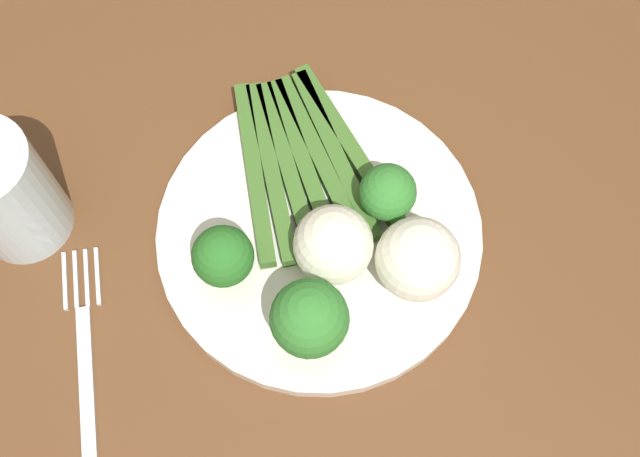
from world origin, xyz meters
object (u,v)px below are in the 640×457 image
(broccoli_right, at_px, (388,193))
(cauliflower_back, at_px, (333,245))
(broccoli_outer_edge, at_px, (309,319))
(broccoli_left, at_px, (220,257))
(water_glass, at_px, (3,193))
(fork, at_px, (85,353))
(cauliflower_edge, at_px, (418,259))
(asparagus_bundle, at_px, (303,162))
(dining_table, at_px, (242,315))
(plate, at_px, (320,235))

(broccoli_right, xyz_separation_m, cauliflower_back, (-0.05, -0.02, -0.00))
(broccoli_outer_edge, distance_m, broccoli_left, 0.08)
(broccoli_outer_edge, xyz_separation_m, water_glass, (-0.15, 0.18, -0.00))
(broccoli_outer_edge, bearing_deg, broccoli_right, 33.70)
(fork, bearing_deg, cauliflower_back, -78.34)
(cauliflower_edge, distance_m, water_glass, 0.29)
(water_glass, bearing_deg, asparagus_bundle, -15.55)
(broccoli_right, relative_size, water_glass, 0.50)
(fork, bearing_deg, broccoli_right, -72.85)
(asparagus_bundle, height_order, broccoli_left, broccoli_left)
(fork, xyz_separation_m, water_glass, (-0.00, 0.12, 0.05))
(dining_table, distance_m, asparagus_bundle, 0.16)
(broccoli_outer_edge, distance_m, fork, 0.17)
(plate, xyz_separation_m, water_glass, (-0.19, 0.11, 0.04))
(broccoli_right, distance_m, water_glass, 0.27)
(broccoli_right, distance_m, cauliflower_back, 0.06)
(broccoli_left, bearing_deg, asparagus_bundle, 30.78)
(dining_table, xyz_separation_m, fork, (-0.12, -0.01, 0.10))
(asparagus_bundle, relative_size, broccoli_right, 3.18)
(broccoli_outer_edge, bearing_deg, fork, 157.63)
(broccoli_left, relative_size, cauliflower_back, 0.94)
(dining_table, bearing_deg, plate, -0.92)
(broccoli_right, xyz_separation_m, cauliflower_edge, (-0.01, -0.05, 0.00))
(broccoli_right, xyz_separation_m, water_glass, (-0.25, 0.12, 0.01))
(water_glass, bearing_deg, cauliflower_edge, -35.53)
(asparagus_bundle, distance_m, cauliflower_back, 0.08)
(broccoli_left, distance_m, water_glass, 0.16)
(broccoli_right, distance_m, cauliflower_edge, 0.05)
(cauliflower_edge, xyz_separation_m, water_glass, (-0.24, 0.17, 0.01))
(cauliflower_back, relative_size, water_glass, 0.55)
(broccoli_left, bearing_deg, cauliflower_back, -18.83)
(broccoli_outer_edge, relative_size, water_glass, 0.64)
(dining_table, xyz_separation_m, broccoli_left, (-0.00, 0.00, 0.14))
(cauliflower_edge, bearing_deg, asparagus_bundle, 106.37)
(asparagus_bundle, distance_m, water_glass, 0.22)
(dining_table, distance_m, water_glass, 0.22)
(broccoli_outer_edge, relative_size, cauliflower_back, 1.15)
(dining_table, height_order, asparagus_bundle, asparagus_bundle)
(plate, height_order, asparagus_bundle, asparagus_bundle)
(cauliflower_edge, height_order, fork, cauliflower_edge)
(broccoli_outer_edge, relative_size, cauliflower_edge, 1.10)
(broccoli_outer_edge, xyz_separation_m, cauliflower_back, (0.04, 0.04, -0.01))
(cauliflower_edge, height_order, cauliflower_back, cauliflower_edge)
(cauliflower_back, bearing_deg, broccoli_right, 18.99)
(fork, bearing_deg, water_glass, 19.36)
(broccoli_left, xyz_separation_m, cauliflower_back, (0.07, -0.03, -0.00))
(broccoli_outer_edge, bearing_deg, plate, 58.64)
(plate, height_order, broccoli_right, broccoli_right)
(asparagus_bundle, bearing_deg, water_glass, -97.79)
(asparagus_bundle, bearing_deg, plate, -5.06)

